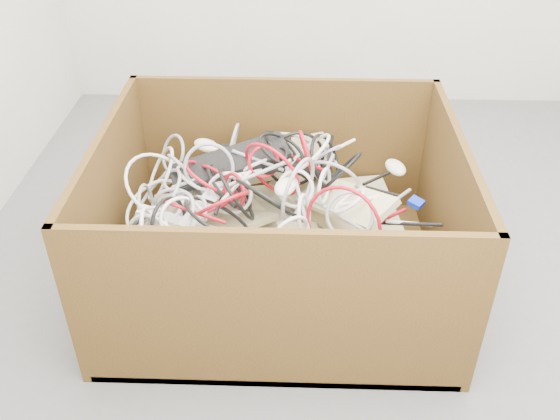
{
  "coord_description": "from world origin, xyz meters",
  "views": [
    {
      "loc": [
        -0.24,
        -1.77,
        1.51
      ],
      "look_at": [
        -0.29,
        -0.06,
        0.3
      ],
      "focal_mm": 39.33,
      "sensor_mm": 36.0,
      "label": 1
    }
  ],
  "objects_px": {
    "power_strip_left": "(211,200)",
    "vga_plug": "(416,203)",
    "cardboard_box": "(275,248)",
    "power_strip_right": "(177,225)"
  },
  "relations": [
    {
      "from": "cardboard_box",
      "to": "vga_plug",
      "type": "height_order",
      "value": "cardboard_box"
    },
    {
      "from": "power_strip_left",
      "to": "vga_plug",
      "type": "bearing_deg",
      "value": -57.5
    },
    {
      "from": "power_strip_left",
      "to": "cardboard_box",
      "type": "bearing_deg",
      "value": -51.17
    },
    {
      "from": "cardboard_box",
      "to": "power_strip_left",
      "type": "relative_size",
      "value": 4.03
    },
    {
      "from": "power_strip_left",
      "to": "vga_plug",
      "type": "height_order",
      "value": "power_strip_left"
    },
    {
      "from": "power_strip_left",
      "to": "power_strip_right",
      "type": "distance_m",
      "value": 0.14
    },
    {
      "from": "cardboard_box",
      "to": "vga_plug",
      "type": "relative_size",
      "value": 25.92
    },
    {
      "from": "cardboard_box",
      "to": "power_strip_left",
      "type": "height_order",
      "value": "cardboard_box"
    },
    {
      "from": "power_strip_left",
      "to": "vga_plug",
      "type": "xyz_separation_m",
      "value": [
        0.68,
        0.02,
        -0.01
      ]
    },
    {
      "from": "power_strip_left",
      "to": "power_strip_right",
      "type": "height_order",
      "value": "power_strip_left"
    }
  ]
}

